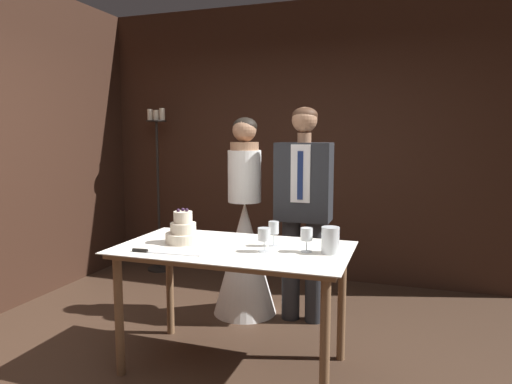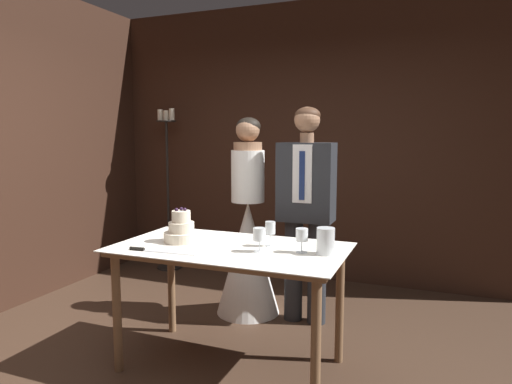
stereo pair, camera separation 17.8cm
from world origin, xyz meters
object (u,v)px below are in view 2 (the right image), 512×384
cake_knife (149,250)px  hurricane_candle (326,242)px  cake_table (230,260)px  tiered_cake (181,230)px  wine_glass_far (270,229)px  groom (306,203)px  candle_stand (168,189)px  bride (248,243)px  wine_glass_near (259,235)px  wine_glass_middle (302,236)px

cake_knife → hurricane_candle: bearing=13.8°
cake_table → tiered_cake: (-0.36, 0.01, 0.17)m
cake_knife → wine_glass_far: bearing=27.5°
cake_knife → groom: 1.38m
tiered_cake → candle_stand: candle_stand is taller
bride → candle_stand: candle_stand is taller
cake_table → hurricane_candle: 0.64m
tiered_cake → bride: bearing=83.0°
wine_glass_far → groom: (0.02, 0.80, 0.06)m
cake_knife → bride: bride is taller
tiered_cake → bride: size_ratio=0.14×
tiered_cake → cake_knife: bearing=-99.5°
cake_table → wine_glass_far: size_ratio=9.17×
cake_table → bride: bearing=105.6°
tiered_cake → wine_glass_near: 0.59m
cake_table → wine_glass_middle: (0.47, 0.03, 0.20)m
tiered_cake → wine_glass_middle: size_ratio=1.58×
tiered_cake → wine_glass_far: tiered_cake is taller
bride → hurricane_candle: bearing=-44.9°
tiered_cake → wine_glass_near: size_ratio=1.59×
wine_glass_middle → hurricane_candle: size_ratio=0.92×
wine_glass_middle → wine_glass_far: wine_glass_far is taller
cake_table → groom: bearing=74.4°
wine_glass_far → candle_stand: bearing=137.5°
wine_glass_far → candle_stand: (-1.85, 1.69, -0.00)m
cake_table → hurricane_candle: bearing=3.8°
cake_knife → wine_glass_far: 0.77m
bride → candle_stand: bearing=146.8°
cake_table → wine_glass_middle: size_ratio=9.91×
wine_glass_far → cake_knife: bearing=-148.3°
cake_table → hurricane_candle: size_ratio=9.15×
cake_knife → cake_table: bearing=31.2°
hurricane_candle → groom: groom is taller
bride → candle_stand: (-1.36, 0.89, 0.31)m
wine_glass_near → hurricane_candle: 0.40m
cake_knife → wine_glass_middle: size_ratio=2.97×
wine_glass_near → wine_glass_middle: (0.25, 0.08, 0.00)m
wine_glass_middle → groom: 0.91m
groom → wine_glass_middle: bearing=-76.1°
wine_glass_near → wine_glass_middle: 0.26m
tiered_cake → groom: size_ratio=0.14×
cake_table → tiered_cake: size_ratio=6.27×
bride → groom: (0.51, -0.00, 0.37)m
hurricane_candle → cake_table: bearing=-176.2°
wine_glass_near → tiered_cake: bearing=174.3°
wine_glass_far → hurricane_candle: same height
cake_table → cake_knife: size_ratio=3.34×
wine_glass_middle → hurricane_candle: 0.15m
hurricane_candle → bride: bearing=135.1°
bride → wine_glass_far: bearing=-58.5°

